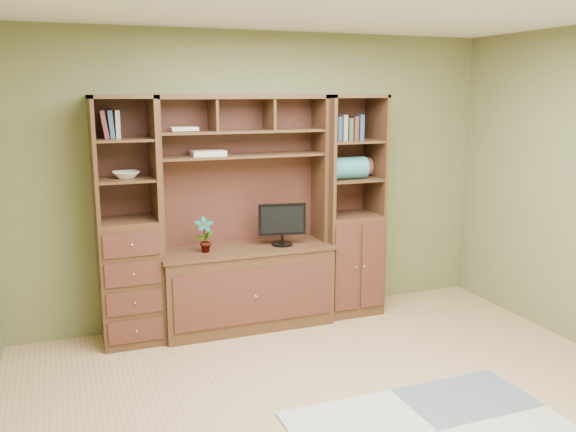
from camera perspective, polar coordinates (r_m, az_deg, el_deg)
name	(u,v)px	position (r m, az deg, el deg)	size (l,w,h in m)	color
room	(362,220)	(3.76, 6.97, -0.39)	(4.60, 4.10, 2.64)	tan
center_hutch	(246,215)	(5.31, -3.96, 0.14)	(1.54, 0.53, 2.05)	#452B18
left_tower	(127,222)	(5.15, -14.79, -0.56)	(0.50, 0.45, 2.05)	#452B18
right_tower	(350,206)	(5.72, 5.79, 0.93)	(0.55, 0.45, 2.05)	#452B18
rug	(438,432)	(4.11, 13.82, -19.02)	(1.72, 1.15, 0.01)	gray
monitor	(282,217)	(5.38, -0.55, -0.06)	(0.42, 0.19, 0.52)	black
orchid	(205,235)	(5.21, -7.81, -1.75)	(0.16, 0.11, 0.31)	#AC673A
magazines	(208,153)	(5.24, -7.51, 5.86)	(0.28, 0.21, 0.04)	beige
bowl	(126,175)	(5.09, -14.93, 3.76)	(0.22, 0.22, 0.05)	white
blanket_teal	(348,168)	(5.60, 5.60, 4.49)	(0.35, 0.20, 0.20)	teal
blanket_red	(354,167)	(5.77, 6.21, 4.57)	(0.32, 0.18, 0.18)	brown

